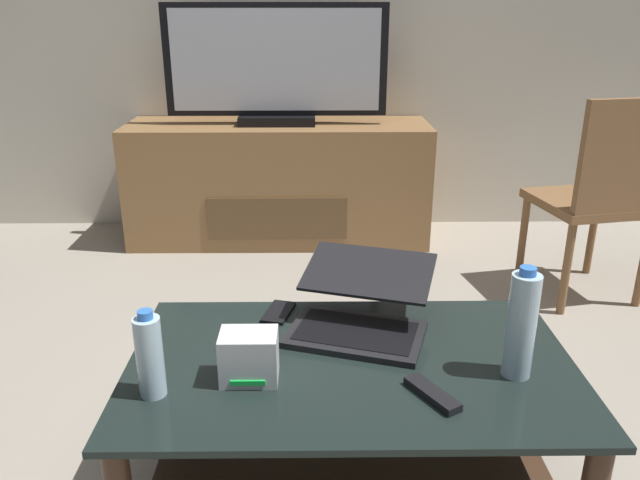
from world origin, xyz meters
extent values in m
plane|color=#9E9384|center=(0.00, 0.00, 0.00)|extent=(7.68, 7.68, 0.00)
cube|color=black|center=(0.13, -0.03, 0.41)|extent=(1.17, 0.70, 0.02)
cube|color=#472D1E|center=(0.13, -0.03, 0.15)|extent=(1.03, 0.62, 0.01)
cylinder|color=#472D1E|center=(-0.41, 0.27, 0.20)|extent=(0.06, 0.06, 0.40)
cylinder|color=#472D1E|center=(0.66, 0.27, 0.20)|extent=(0.06, 0.06, 0.40)
cube|color=olive|center=(-0.17, 2.01, 0.34)|extent=(1.68, 0.51, 0.67)
cube|color=brown|center=(-0.17, 1.76, 0.20)|extent=(0.76, 0.01, 0.23)
cube|color=black|center=(-0.17, 1.99, 0.70)|extent=(0.42, 0.20, 0.05)
cube|color=black|center=(-0.17, 1.99, 1.01)|extent=(1.19, 0.04, 0.58)
cube|color=#B2B7C1|center=(-0.17, 1.97, 1.01)|extent=(1.10, 0.01, 0.52)
cube|color=brown|center=(1.28, 1.25, 0.45)|extent=(0.52, 0.52, 0.04)
cube|color=brown|center=(1.32, 1.05, 0.69)|extent=(0.42, 0.12, 0.50)
cylinder|color=brown|center=(1.43, 1.47, 0.21)|extent=(0.04, 0.04, 0.43)
cylinder|color=brown|center=(1.05, 1.40, 0.21)|extent=(0.04, 0.04, 0.43)
cylinder|color=brown|center=(1.13, 1.03, 0.21)|extent=(0.04, 0.04, 0.43)
cube|color=black|center=(0.15, 0.09, 0.42)|extent=(0.43, 0.34, 0.02)
cube|color=black|center=(0.15, 0.09, 0.43)|extent=(0.37, 0.28, 0.00)
cube|color=black|center=(0.19, 0.24, 0.55)|extent=(0.43, 0.34, 0.07)
cube|color=silver|center=(0.19, 0.23, 0.55)|extent=(0.38, 0.30, 0.05)
cube|color=silver|center=(-0.13, -0.11, 0.48)|extent=(0.14, 0.10, 0.13)
cube|color=#19D84C|center=(-0.13, -0.17, 0.44)|extent=(0.08, 0.00, 0.01)
cylinder|color=silver|center=(-0.36, -0.17, 0.52)|extent=(0.06, 0.06, 0.20)
cylinder|color=blue|center=(-0.36, -0.17, 0.63)|extent=(0.04, 0.04, 0.02)
cylinder|color=silver|center=(0.54, -0.10, 0.55)|extent=(0.07, 0.07, 0.27)
cylinder|color=blue|center=(0.54, -0.10, 0.70)|extent=(0.04, 0.04, 0.02)
cube|color=black|center=(-0.08, 0.24, 0.42)|extent=(0.10, 0.15, 0.01)
cube|color=black|center=(0.31, -0.20, 0.43)|extent=(0.12, 0.16, 0.02)
camera|label=1|loc=(0.03, -1.45, 1.29)|focal=35.07mm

